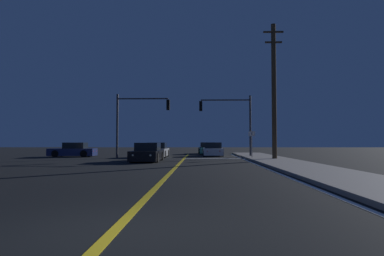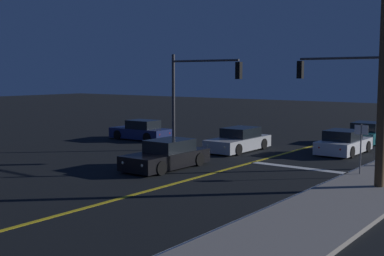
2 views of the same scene
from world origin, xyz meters
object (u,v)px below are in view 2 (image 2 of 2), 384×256
(car_parked_curb_black, at_px, (167,156))
(utility_pole_right, at_px, (384,49))
(car_mid_block_silver, at_px, (239,141))
(car_distant_tail_navy, at_px, (141,131))
(car_far_approaching_teal, at_px, (368,133))
(car_side_waiting_white, at_px, (344,143))
(traffic_signal_far_left, at_px, (197,86))
(traffic_signal_near_right, at_px, (352,87))
(street_sign_corner, at_px, (361,141))

(car_parked_curb_black, bearing_deg, utility_pole_right, -171.84)
(car_mid_block_silver, distance_m, car_distant_tail_navy, 7.97)
(car_mid_block_silver, relative_size, utility_pole_right, 0.45)
(car_far_approaching_teal, relative_size, car_parked_curb_black, 0.95)
(car_mid_block_silver, bearing_deg, car_parked_curb_black, 91.40)
(car_side_waiting_white, distance_m, traffic_signal_far_left, 8.80)
(car_far_approaching_teal, height_order, traffic_signal_near_right, traffic_signal_near_right)
(car_far_approaching_teal, height_order, car_side_waiting_white, same)
(car_parked_curb_black, distance_m, car_mid_block_silver, 6.74)
(car_far_approaching_teal, bearing_deg, utility_pole_right, -72.79)
(car_side_waiting_white, relative_size, car_parked_curb_black, 0.91)
(car_parked_curb_black, bearing_deg, street_sign_corner, -157.55)
(traffic_signal_near_right, height_order, utility_pole_right, utility_pole_right)
(car_far_approaching_teal, distance_m, car_parked_curb_black, 15.60)
(traffic_signal_near_right, bearing_deg, car_side_waiting_white, -64.57)
(car_side_waiting_white, distance_m, utility_pole_right, 10.30)
(car_mid_block_silver, bearing_deg, utility_pole_right, 150.59)
(car_mid_block_silver, relative_size, car_distant_tail_navy, 1.08)
(utility_pole_right, bearing_deg, car_mid_block_silver, 150.69)
(car_parked_curb_black, relative_size, traffic_signal_far_left, 0.83)
(car_parked_curb_black, height_order, street_sign_corner, street_sign_corner)
(car_side_waiting_white, height_order, car_mid_block_silver, same)
(car_side_waiting_white, distance_m, car_mid_block_silver, 5.87)
(car_parked_curb_black, relative_size, car_distant_tail_navy, 1.08)
(car_far_approaching_teal, xyz_separation_m, car_side_waiting_white, (0.46, -5.56, -0.00))
(car_parked_curb_black, distance_m, utility_pole_right, 10.67)
(car_parked_curb_black, distance_m, car_distant_tail_navy, 10.75)
(street_sign_corner, bearing_deg, car_distant_tail_navy, 167.07)
(street_sign_corner, bearing_deg, car_parked_curb_black, -157.69)
(utility_pole_right, bearing_deg, car_side_waiting_white, 118.62)
(car_distant_tail_navy, height_order, utility_pole_right, utility_pole_right)
(car_side_waiting_white, relative_size, car_distant_tail_navy, 0.98)
(car_mid_block_silver, distance_m, traffic_signal_far_left, 4.07)
(car_parked_curb_black, relative_size, street_sign_corner, 2.01)
(traffic_signal_far_left, height_order, street_sign_corner, traffic_signal_far_left)
(car_side_waiting_white, height_order, car_distant_tail_navy, same)
(car_parked_curb_black, xyz_separation_m, car_mid_block_silver, (-0.18, 6.74, -0.00))
(car_mid_block_silver, xyz_separation_m, utility_pole_right, (9.63, -5.40, 4.77))
(car_mid_block_silver, distance_m, street_sign_corner, 8.97)
(utility_pole_right, bearing_deg, traffic_signal_far_left, 163.16)
(traffic_signal_far_left, distance_m, street_sign_corner, 10.08)
(car_mid_block_silver, relative_size, traffic_signal_far_left, 0.84)
(car_side_waiting_white, xyz_separation_m, utility_pole_right, (4.37, -8.01, 4.77))
(car_mid_block_silver, xyz_separation_m, car_distant_tail_navy, (-7.97, 0.28, -0.00))
(car_side_waiting_white, bearing_deg, street_sign_corner, -63.54)
(traffic_signal_near_right, distance_m, utility_pole_right, 5.76)
(traffic_signal_near_right, bearing_deg, utility_pole_right, 120.68)
(car_parked_curb_black, bearing_deg, car_side_waiting_white, -118.40)
(car_side_waiting_white, xyz_separation_m, traffic_signal_far_left, (-6.77, -4.64, 3.18))
(car_side_waiting_white, xyz_separation_m, car_parked_curb_black, (-5.08, -9.34, 0.00))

